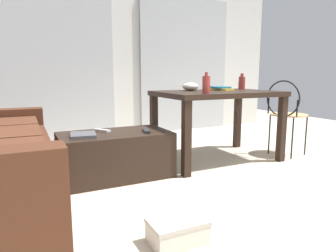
# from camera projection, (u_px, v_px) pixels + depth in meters

# --- Properties ---
(ground_plane) EXTENTS (8.46, 8.46, 0.00)m
(ground_plane) POSITION_uv_depth(u_px,v_px,m) (200.00, 172.00, 2.88)
(ground_plane) COLOR beige
(wall_back) EXTENTS (5.21, 0.10, 2.47)m
(wall_back) POSITION_uv_depth(u_px,v_px,m) (125.00, 53.00, 4.59)
(wall_back) COLOR silver
(wall_back) RESTS_ON ground
(curtains) EXTENTS (3.56, 0.03, 2.12)m
(curtains) POSITION_uv_depth(u_px,v_px,m) (127.00, 65.00, 4.54)
(curtains) COLOR #B2B7BC
(curtains) RESTS_ON ground
(coffee_table) EXTENTS (0.96, 0.54, 0.41)m
(coffee_table) POSITION_uv_depth(u_px,v_px,m) (115.00, 155.00, 2.73)
(coffee_table) COLOR black
(coffee_table) RESTS_ON ground
(craft_table) EXTENTS (1.25, 0.82, 0.74)m
(craft_table) POSITION_uv_depth(u_px,v_px,m) (217.00, 101.00, 3.23)
(craft_table) COLOR black
(craft_table) RESTS_ON ground
(wire_chair) EXTENTS (0.41, 0.43, 0.85)m
(wire_chair) POSITION_uv_depth(u_px,v_px,m) (286.00, 109.00, 3.41)
(wire_chair) COLOR tan
(wire_chair) RESTS_ON ground
(bottle_near) EXTENTS (0.07, 0.07, 0.19)m
(bottle_near) POSITION_uv_depth(u_px,v_px,m) (206.00, 84.00, 2.78)
(bottle_near) COLOR #99332D
(bottle_near) RESTS_ON craft_table
(bottle_far) EXTENTS (0.08, 0.08, 0.19)m
(bottle_far) POSITION_uv_depth(u_px,v_px,m) (242.00, 83.00, 3.60)
(bottle_far) COLOR #99332D
(bottle_far) RESTS_ON craft_table
(bowl) EXTENTS (0.18, 0.18, 0.09)m
(bowl) POSITION_uv_depth(u_px,v_px,m) (190.00, 87.00, 3.30)
(bowl) COLOR beige
(bowl) RESTS_ON craft_table
(book_stack) EXTENTS (0.21, 0.31, 0.04)m
(book_stack) POSITION_uv_depth(u_px,v_px,m) (220.00, 88.00, 3.43)
(book_stack) COLOR gold
(book_stack) RESTS_ON craft_table
(scissors) EXTENTS (0.07, 0.12, 0.00)m
(scissors) POSITION_uv_depth(u_px,v_px,m) (259.00, 90.00, 3.35)
(scissors) COLOR #9EA0A5
(scissors) RESTS_ON craft_table
(tv_remote_primary) EXTENTS (0.10, 0.19, 0.02)m
(tv_remote_primary) POSITION_uv_depth(u_px,v_px,m) (146.00, 131.00, 2.73)
(tv_remote_primary) COLOR #232326
(tv_remote_primary) RESTS_ON coffee_table
(tv_remote_secondary) EXTENTS (0.13, 0.17, 0.02)m
(tv_remote_secondary) POSITION_uv_depth(u_px,v_px,m) (102.00, 130.00, 2.76)
(tv_remote_secondary) COLOR #B7B7B2
(tv_remote_secondary) RESTS_ON coffee_table
(magazine) EXTENTS (0.24, 0.27, 0.03)m
(magazine) POSITION_uv_depth(u_px,v_px,m) (83.00, 135.00, 2.53)
(magazine) COLOR #4C4C51
(magazine) RESTS_ON coffee_table
(shoebox) EXTENTS (0.31, 0.20, 0.14)m
(shoebox) POSITION_uv_depth(u_px,v_px,m) (178.00, 231.00, 1.66)
(shoebox) COLOR beige
(shoebox) RESTS_ON ground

